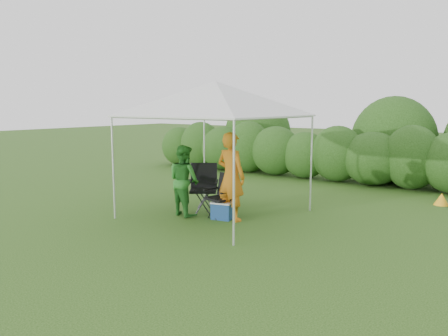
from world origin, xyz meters
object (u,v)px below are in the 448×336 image
Objects in this scene: man at (231,177)px; chair_right at (223,193)px; chair_left at (204,184)px; canopy at (216,99)px; cooler at (222,210)px; woman at (184,180)px.

chair_right is at bearing -18.44° from man.
chair_right is 0.87× the size of chair_left.
canopy reaches higher than cooler.
chair_right is 0.50m from man.
woman is at bearing 16.71° from man.
man is 1.09m from woman.
chair_left is at bearing -82.43° from woman.
canopy is 3.39× the size of chair_right.
man is at bearing -54.75° from chair_left.
man reaches higher than chair_right.
chair_left is (-0.71, 0.24, 0.08)m from chair_right.
man is at bearing -155.16° from woman.
woman is (-0.05, -0.60, 0.16)m from chair_left.
cooler is at bearing -60.94° from chair_left.
woman is 1.06m from cooler.
woman is (-1.06, -0.23, -0.15)m from man.
canopy is 1.94m from chair_left.
chair_right is at bearing -53.51° from chair_left.
woman is at bearing -179.78° from cooler.
canopy reaches higher than chair_left.
chair_left is 1.12m from man.
cooler is at bearing -33.55° from canopy.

